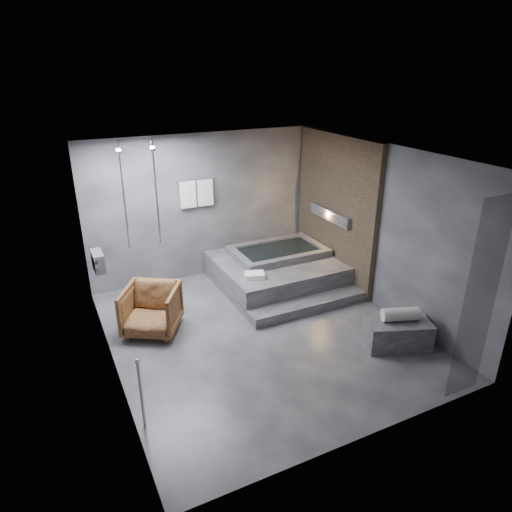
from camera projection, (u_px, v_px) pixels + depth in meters
room at (278, 221)px, 6.96m from camera, size 5.00×5.04×2.82m
tub_deck at (276, 271)px, 8.80m from camera, size 2.20×2.00×0.50m
tub_step at (308, 306)px, 7.88m from camera, size 2.20×0.36×0.18m
concrete_bench at (397, 333)px, 6.85m from camera, size 1.06×0.82×0.42m
driftwood_chair at (151, 310)px, 7.16m from camera, size 1.13×1.14×0.76m
rolled_towel at (401, 314)px, 6.75m from camera, size 0.59×0.38×0.20m
deck_towel at (255, 275)px, 7.95m from camera, size 0.40×0.34×0.09m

